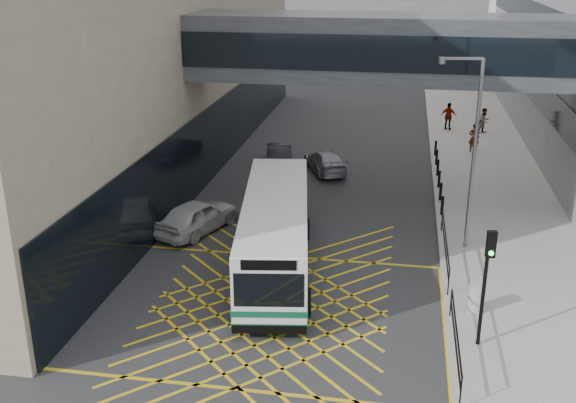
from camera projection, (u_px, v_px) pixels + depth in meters
The scene contains 17 objects.
ground at pixel (268, 311), 23.28m from camera, with size 120.00×120.00×0.00m, color #333335.
building_whsmith at pixel (12, 21), 38.18m from camera, with size 24.17×42.00×16.00m.
skybridge at pixel (381, 48), 31.28m from camera, with size 20.00×4.10×3.00m.
pavement at pixel (491, 185), 35.66m from camera, with size 6.00×54.00×0.16m, color #AEA9A0.
box_junction at pixel (268, 311), 23.28m from camera, with size 12.00×9.00×0.01m.
bus at pixel (276, 231), 25.90m from camera, with size 3.99×10.82×2.97m.
car_white at pixel (197, 216), 29.70m from camera, with size 1.92×4.69×1.49m, color silver.
car_dark at pixel (279, 154), 39.21m from camera, with size 1.67×4.27×1.34m, color #222227.
car_silver at pixel (325, 161), 37.95m from camera, with size 1.73×4.11×1.28m, color gray.
traffic_light at pixel (487, 272), 20.07m from camera, with size 0.30×0.46×3.91m.
street_lamp at pixel (471, 144), 26.47m from camera, with size 1.78×0.47×7.80m.
litter_bin at pixel (476, 298), 22.82m from camera, with size 0.55×0.55×0.96m, color #ADA89E.
kerb_railings at pixel (449, 279), 23.63m from camera, with size 0.05×12.54×1.00m.
bollards at pixel (439, 173), 35.92m from camera, with size 0.14×10.14×0.90m.
pedestrian_a at pixel (474, 138), 41.08m from camera, with size 0.70×0.50×1.76m, color gray.
pedestrian_b at pixel (484, 121), 45.44m from camera, with size 0.83×0.48×1.69m, color gray.
pedestrian_c at pixel (449, 116), 46.27m from camera, with size 1.10×0.53×1.86m, color gray.
Camera 1 is at (4.20, -20.09, 11.64)m, focal length 42.00 mm.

